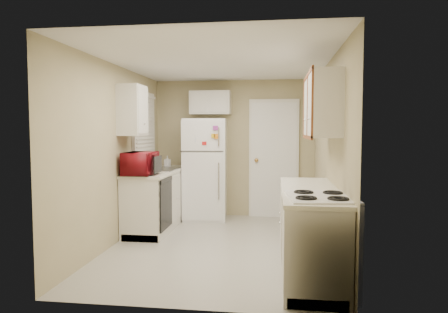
# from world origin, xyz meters

# --- Properties ---
(floor) EXTENTS (3.80, 3.80, 0.00)m
(floor) POSITION_xyz_m (0.00, 0.00, 0.00)
(floor) COLOR beige
(floor) RESTS_ON ground
(ceiling) EXTENTS (3.80, 3.80, 0.00)m
(ceiling) POSITION_xyz_m (0.00, 0.00, 2.40)
(ceiling) COLOR white
(ceiling) RESTS_ON floor
(wall_left) EXTENTS (3.80, 3.80, 0.00)m
(wall_left) POSITION_xyz_m (-1.40, 0.00, 1.20)
(wall_left) COLOR tan
(wall_left) RESTS_ON floor
(wall_right) EXTENTS (3.80, 3.80, 0.00)m
(wall_right) POSITION_xyz_m (1.40, 0.00, 1.20)
(wall_right) COLOR tan
(wall_right) RESTS_ON floor
(wall_back) EXTENTS (2.80, 2.80, 0.00)m
(wall_back) POSITION_xyz_m (0.00, 1.90, 1.20)
(wall_back) COLOR tan
(wall_back) RESTS_ON floor
(wall_front) EXTENTS (2.80, 2.80, 0.00)m
(wall_front) POSITION_xyz_m (0.00, -1.90, 1.20)
(wall_front) COLOR tan
(wall_front) RESTS_ON floor
(left_counter) EXTENTS (0.60, 1.80, 0.90)m
(left_counter) POSITION_xyz_m (-1.10, 0.90, 0.45)
(left_counter) COLOR silver
(left_counter) RESTS_ON floor
(dishwasher) EXTENTS (0.03, 0.58, 0.72)m
(dishwasher) POSITION_xyz_m (-0.81, 0.30, 0.49)
(dishwasher) COLOR black
(dishwasher) RESTS_ON floor
(sink) EXTENTS (0.54, 0.74, 0.16)m
(sink) POSITION_xyz_m (-1.10, 1.05, 0.86)
(sink) COLOR gray
(sink) RESTS_ON left_counter
(microwave) EXTENTS (0.58, 0.33, 0.38)m
(microwave) POSITION_xyz_m (-1.15, 0.24, 1.05)
(microwave) COLOR maroon
(microwave) RESTS_ON left_counter
(soap_bottle) EXTENTS (0.10, 0.10, 0.19)m
(soap_bottle) POSITION_xyz_m (-1.10, 1.47, 1.00)
(soap_bottle) COLOR silver
(soap_bottle) RESTS_ON left_counter
(window_blinds) EXTENTS (0.10, 0.98, 1.08)m
(window_blinds) POSITION_xyz_m (-1.36, 1.05, 1.60)
(window_blinds) COLOR silver
(window_blinds) RESTS_ON wall_left
(upper_cabinet_left) EXTENTS (0.30, 0.45, 0.70)m
(upper_cabinet_left) POSITION_xyz_m (-1.25, 0.22, 1.80)
(upper_cabinet_left) COLOR silver
(upper_cabinet_left) RESTS_ON wall_left
(refrigerator) EXTENTS (0.76, 0.74, 1.72)m
(refrigerator) POSITION_xyz_m (-0.46, 1.56, 0.86)
(refrigerator) COLOR white
(refrigerator) RESTS_ON floor
(cabinet_over_fridge) EXTENTS (0.70, 0.30, 0.40)m
(cabinet_over_fridge) POSITION_xyz_m (-0.40, 1.75, 2.00)
(cabinet_over_fridge) COLOR silver
(cabinet_over_fridge) RESTS_ON wall_back
(interior_door) EXTENTS (0.86, 0.06, 2.08)m
(interior_door) POSITION_xyz_m (0.70, 1.86, 1.02)
(interior_door) COLOR white
(interior_door) RESTS_ON floor
(right_counter) EXTENTS (0.60, 2.00, 0.90)m
(right_counter) POSITION_xyz_m (1.10, -0.80, 0.45)
(right_counter) COLOR silver
(right_counter) RESTS_ON floor
(stove) EXTENTS (0.66, 0.79, 0.90)m
(stove) POSITION_xyz_m (1.15, -1.35, 0.45)
(stove) COLOR white
(stove) RESTS_ON floor
(upper_cabinet_right) EXTENTS (0.30, 1.20, 0.70)m
(upper_cabinet_right) POSITION_xyz_m (1.25, -0.50, 1.80)
(upper_cabinet_right) COLOR silver
(upper_cabinet_right) RESTS_ON wall_right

